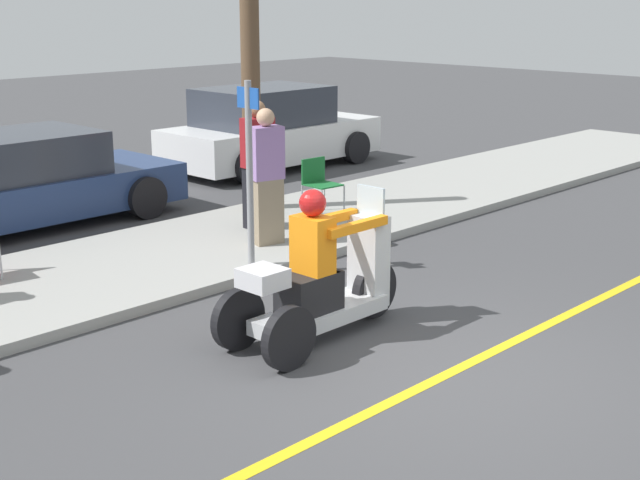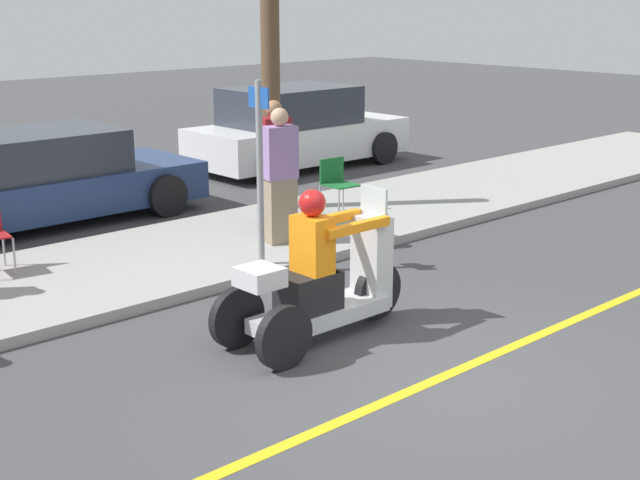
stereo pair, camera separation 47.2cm
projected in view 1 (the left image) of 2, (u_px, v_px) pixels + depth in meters
ground_plane at (447, 375)px, 7.91m from camera, size 60.00×60.00×0.00m
lane_stripe at (437, 379)px, 7.81m from camera, size 24.00×0.12×0.01m
sidewalk_strip at (144, 263)px, 10.98m from camera, size 28.00×2.80×0.12m
motorcycle_trike at (321, 285)px, 8.64m from camera, size 2.17×0.79×1.50m
spectator_near_curb at (258, 167)px, 12.22m from camera, size 0.45×0.30×1.77m
spectator_end_of_line at (266, 179)px, 11.44m from camera, size 0.47×0.35×1.76m
folding_chair_set_back at (319, 180)px, 13.11m from camera, size 0.50×0.50×0.82m
parked_car_lot_center at (18, 182)px, 12.84m from camera, size 4.53×2.06×1.36m
parked_car_lot_right at (269, 130)px, 17.25m from camera, size 4.38×2.04×1.57m
tree_trunk at (251, 89)px, 13.12m from camera, size 0.28×0.28×3.60m
street_sign at (249, 167)px, 10.39m from camera, size 0.08×0.36×2.20m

